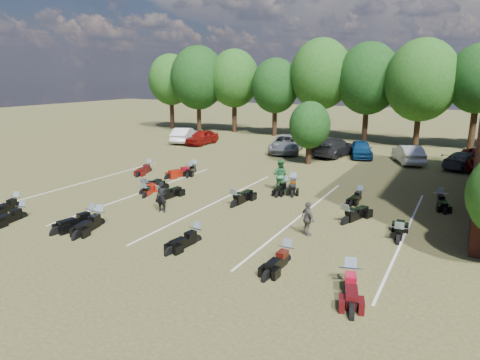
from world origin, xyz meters
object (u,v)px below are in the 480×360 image
Objects in this scene: motorcycle_7 at (145,197)px; motorcycle_14 at (149,172)px; person_black at (162,197)px; person_grey at (308,219)px; car_4 at (361,149)px; motorcycle_0 at (17,207)px; car_0 at (202,137)px; motorcycle_3 at (100,225)px; person_green at (280,175)px.

motorcycle_14 reaches higher than motorcycle_7.
person_grey is (7.76, 0.36, -0.01)m from person_black.
motorcycle_7 is (-8.14, -18.36, -0.72)m from car_4.
car_4 reaches higher than motorcycle_0.
motorcycle_0 is at bearing -82.40° from car_0.
motorcycle_7 is at bearing -66.36° from car_0.
motorcycle_14 is (3.49, -12.39, -0.73)m from car_0.
motorcycle_7 is 6.82m from motorcycle_14.
person_black is at bearing 52.70° from motorcycle_3.
car_0 is at bearing -45.71° from person_green.
motorcycle_3 is 4.86m from motorcycle_7.
person_grey is at bearing -46.39° from car_0.
person_green reaches higher than person_black.
person_green is at bearing -42.09° from car_0.
motorcycle_7 is (-2.59, 1.68, -0.79)m from person_black.
person_green reaches higher than motorcycle_14.
car_0 is 26.26m from person_grey.
car_0 is 1.01× the size of car_4.
person_black reaches higher than motorcycle_0.
person_black is 1.02× the size of person_grey.
person_black is 0.69× the size of motorcycle_14.
car_0 is 1.86× the size of motorcycle_14.
motorcycle_0 is 0.99× the size of motorcycle_7.
person_grey is at bearing 155.25° from motorcycle_7.
person_black reaches higher than motorcycle_14.
person_grey is (18.05, -19.08, 0.05)m from car_0.
car_4 is 2.17× the size of person_green.
car_4 is at bearing 32.94° from motorcycle_14.
person_grey is at bearing 6.92° from motorcycle_3.
car_0 reaches higher than motorcycle_3.
person_black is 0.74× the size of motorcycle_7.
car_4 is 19.80m from person_grey.
car_0 reaches higher than motorcycle_14.
motorcycle_0 is 6.75m from motorcycle_7.
motorcycle_3 is at bearing -121.87° from person_black.
car_4 is at bearing -131.40° from motorcycle_7.
car_4 is 2.68× the size of person_black.
person_green reaches higher than car_0.
person_grey reaches higher than motorcycle_14.
person_grey is (2.21, -19.67, 0.06)m from car_4.
motorcycle_7 is (-10.35, 1.32, -0.78)m from person_grey.
person_black is 0.81× the size of person_green.
motorcycle_14 is (-5.47, 10.06, 0.00)m from motorcycle_3.
car_0 is 24.19m from motorcycle_3.
motorcycle_3 is 11.45m from motorcycle_14.
car_0 is 2.70× the size of person_black.
car_0 is 21.99m from person_black.
car_4 is 26.50m from motorcycle_0.
motorcycle_0 is at bearing 167.27° from motorcycle_3.
person_grey is 9.73m from motorcycle_3.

